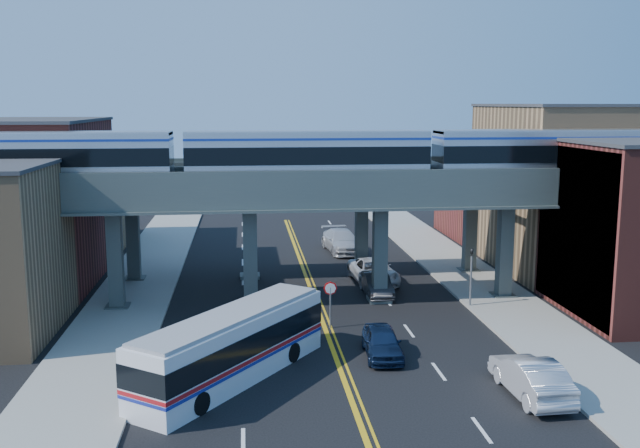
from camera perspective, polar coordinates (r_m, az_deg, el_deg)
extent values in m
plane|color=black|center=(36.87, 0.93, -9.75)|extent=(120.00, 120.00, 0.00)
cube|color=gray|center=(46.70, -14.86, -5.79)|extent=(5.00, 70.00, 0.16)
cube|color=gray|center=(48.77, 13.03, -5.05)|extent=(5.00, 70.00, 0.16)
cube|color=maroon|center=(52.90, -21.66, 1.63)|extent=(8.00, 14.00, 11.00)
cube|color=#99754F|center=(65.59, -18.60, 1.92)|extent=(8.00, 10.00, 8.00)
cube|color=maroon|center=(45.34, 24.16, -0.40)|extent=(8.00, 10.00, 10.00)
cube|color=#99754F|center=(55.77, 18.06, 2.74)|extent=(8.00, 14.00, 12.00)
cube|color=maroon|center=(67.92, 13.54, 2.82)|extent=(8.00, 10.00, 9.00)
cube|color=teal|center=(43.53, 19.64, -0.84)|extent=(0.10, 9.50, 9.50)
cube|color=#465150|center=(44.18, -16.05, -2.82)|extent=(0.85, 0.85, 6.00)
cube|color=#465150|center=(43.50, -5.60, -2.67)|extent=(0.85, 0.85, 6.00)
cube|color=#465150|center=(44.29, 4.81, -2.44)|extent=(0.85, 0.85, 6.00)
cube|color=#465150|center=(46.46, 14.55, -2.15)|extent=(0.85, 0.85, 6.00)
cube|color=#47514E|center=(43.08, -0.35, 2.25)|extent=(52.00, 3.60, 1.40)
cube|color=#465150|center=(50.95, -14.72, -1.13)|extent=(0.85, 0.85, 6.00)
cube|color=#465150|center=(50.36, -5.69, -0.98)|extent=(0.85, 0.85, 6.00)
cube|color=#465150|center=(51.04, 3.33, -0.81)|extent=(0.85, 0.85, 6.00)
cube|color=#465150|center=(52.94, 11.90, -0.62)|extent=(0.85, 0.85, 6.00)
cube|color=#47514E|center=(50.00, -1.16, 3.27)|extent=(52.00, 3.60, 1.40)
cube|color=black|center=(43.30, -15.12, 3.05)|extent=(2.08, 2.08, 0.24)
cube|color=#B8BAC2|center=(44.11, -21.15, 4.98)|extent=(14.38, 2.74, 3.03)
cube|color=black|center=(44.10, -21.16, 5.17)|extent=(14.40, 2.80, 1.04)
cube|color=black|center=(42.78, -7.18, 3.23)|extent=(2.08, 2.08, 0.24)
cube|color=black|center=(43.59, 5.03, 3.38)|extent=(2.08, 2.08, 0.24)
cube|color=#B8BAC2|center=(42.79, -1.03, 5.50)|extent=(14.38, 2.74, 3.03)
cube|color=black|center=(42.78, -1.03, 5.70)|extent=(14.40, 2.80, 1.04)
cube|color=black|center=(45.12, 12.51, 3.40)|extent=(2.08, 2.08, 0.24)
cube|color=black|center=(48.84, 22.81, 3.34)|extent=(2.08, 2.08, 0.24)
cube|color=#B8BAC2|center=(46.66, 17.97, 5.38)|extent=(14.38, 2.74, 3.03)
cube|color=black|center=(46.65, 17.98, 5.56)|extent=(14.40, 2.80, 1.04)
cylinder|color=slate|center=(39.38, 0.83, -6.72)|extent=(0.09, 0.09, 2.30)
cylinder|color=red|center=(39.09, 0.84, -5.17)|extent=(0.76, 0.04, 0.76)
cylinder|color=slate|center=(44.01, 11.97, -4.57)|extent=(0.12, 0.12, 3.20)
imported|color=black|center=(43.56, 12.06, -1.95)|extent=(0.15, 0.18, 0.90)
cube|color=silver|center=(32.49, -7.02, -9.80)|extent=(8.74, 10.58, 2.93)
cube|color=black|center=(32.37, -7.03, -9.16)|extent=(8.81, 10.65, 0.99)
cube|color=#B21419|center=(32.59, -7.01, -10.27)|extent=(8.80, 10.64, 0.17)
cylinder|color=black|center=(30.26, -11.27, -13.44)|extent=(2.62, 2.28, 0.95)
cylinder|color=black|center=(35.25, -3.80, -9.88)|extent=(2.62, 2.28, 0.95)
imported|color=#0F1C37|center=(35.36, 5.00, -9.39)|extent=(1.95, 4.38, 1.47)
imported|color=#2F2F32|center=(46.12, 4.55, -4.85)|extent=(1.57, 4.42, 1.45)
imported|color=silver|center=(49.34, 4.30, -3.79)|extent=(3.10, 5.96, 1.60)
imported|color=#BABABF|center=(59.43, 1.76, -1.37)|extent=(3.18, 6.44, 1.80)
imported|color=#B6B6BC|center=(31.96, 16.50, -11.64)|extent=(2.00, 5.23, 1.70)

